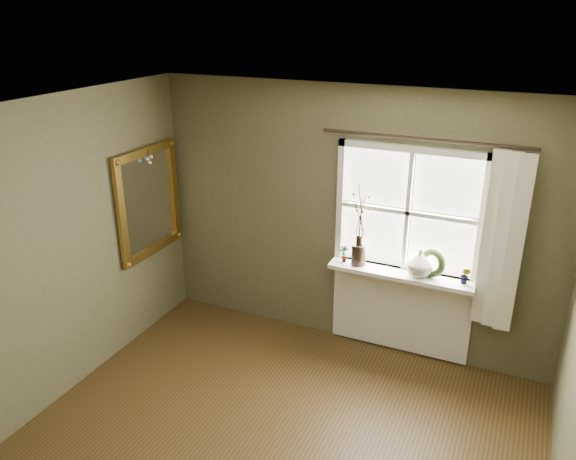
# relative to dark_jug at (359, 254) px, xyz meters

# --- Properties ---
(ceiling) EXTENTS (4.50, 4.50, 0.00)m
(ceiling) POSITION_rel_dark_jug_xyz_m (-0.14, -2.12, 1.58)
(ceiling) COLOR silver
(ceiling) RESTS_ON ground
(wall_back) EXTENTS (4.00, 0.10, 2.60)m
(wall_back) POSITION_rel_dark_jug_xyz_m (-0.14, 0.18, 0.28)
(wall_back) COLOR brown
(wall_back) RESTS_ON ground
(wall_left) EXTENTS (0.10, 4.50, 2.60)m
(wall_left) POSITION_rel_dark_jug_xyz_m (-2.19, -2.12, 0.28)
(wall_left) COLOR brown
(wall_left) RESTS_ON ground
(window_frame) EXTENTS (1.36, 0.06, 1.24)m
(window_frame) POSITION_rel_dark_jug_xyz_m (0.41, 0.11, 0.46)
(window_frame) COLOR white
(window_frame) RESTS_ON wall_back
(window_sill) EXTENTS (1.36, 0.26, 0.04)m
(window_sill) POSITION_rel_dark_jug_xyz_m (0.41, 0.00, -0.12)
(window_sill) COLOR white
(window_sill) RESTS_ON wall_back
(window_apron) EXTENTS (1.36, 0.04, 0.88)m
(window_apron) POSITION_rel_dark_jug_xyz_m (0.41, 0.11, -0.56)
(window_apron) COLOR white
(window_apron) RESTS_ON ground
(dark_jug) EXTENTS (0.16, 0.16, 0.21)m
(dark_jug) POSITION_rel_dark_jug_xyz_m (0.00, 0.00, 0.00)
(dark_jug) COLOR black
(dark_jug) RESTS_ON window_sill
(cream_vase) EXTENTS (0.28, 0.28, 0.26)m
(cream_vase) POSITION_rel_dark_jug_xyz_m (0.58, 0.00, 0.03)
(cream_vase) COLOR beige
(cream_vase) RESTS_ON window_sill
(wreath) EXTENTS (0.29, 0.21, 0.27)m
(wreath) POSITION_rel_dark_jug_xyz_m (0.69, 0.04, -0.00)
(wreath) COLOR #2C3F1C
(wreath) RESTS_ON window_sill
(potted_plant_left) EXTENTS (0.10, 0.08, 0.17)m
(potted_plant_left) POSITION_rel_dark_jug_xyz_m (-0.15, 0.00, -0.02)
(potted_plant_left) COLOR #2C3F1C
(potted_plant_left) RESTS_ON window_sill
(potted_plant_right) EXTENTS (0.11, 0.10, 0.17)m
(potted_plant_right) POSITION_rel_dark_jug_xyz_m (0.99, 0.00, -0.02)
(potted_plant_right) COLOR #2C3F1C
(potted_plant_right) RESTS_ON window_sill
(curtain) EXTENTS (0.36, 0.12, 1.59)m
(curtain) POSITION_rel_dark_jug_xyz_m (1.25, 0.01, 0.34)
(curtain) COLOR silver
(curtain) RESTS_ON wall_back
(curtain_rod) EXTENTS (1.84, 0.03, 0.03)m
(curtain_rod) POSITION_rel_dark_jug_xyz_m (0.51, 0.05, 1.16)
(curtain_rod) COLOR black
(curtain_rod) RESTS_ON wall_back
(gilt_mirror) EXTENTS (0.10, 0.94, 1.12)m
(gilt_mirror) POSITION_rel_dark_jug_xyz_m (-2.10, -0.42, 0.37)
(gilt_mirror) COLOR white
(gilt_mirror) RESTS_ON wall_left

